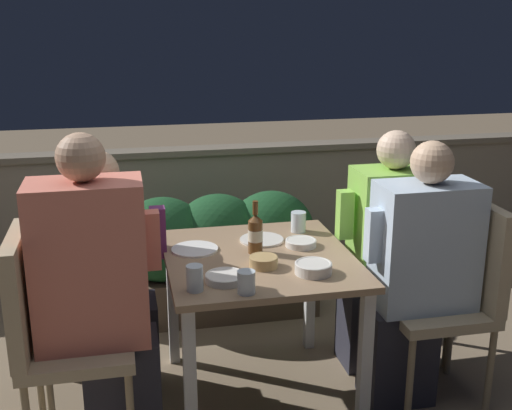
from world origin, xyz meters
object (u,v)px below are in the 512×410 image
Objects in this scene: person_green_blouse at (383,250)px; person_purple_stripe at (113,276)px; person_coral_top at (99,295)px; chair_right_far at (421,257)px; chair_right_near at (457,283)px; chair_left_far at (67,288)px; person_blue_shirt at (416,276)px; beer_bottle at (255,233)px; chair_left_near at (49,323)px.

person_purple_stripe is at bearing -179.16° from person_green_blouse.
person_coral_top reaches higher than chair_right_far.
person_purple_stripe is 1.26× the size of chair_right_near.
chair_left_far is at bearing -179.36° from chair_right_far.
chair_right_far is (0.19, 0.34, -0.05)m from person_blue_shirt.
person_green_blouse reaches higher than chair_left_far.
person_green_blouse is 5.01× the size of beer_bottle.
person_green_blouse is (1.60, 0.37, 0.05)m from chair_left_near.
person_purple_stripe reaches higher than beer_bottle.
chair_left_near is 0.71× the size of person_coral_top.
person_purple_stripe is 1.34m from person_green_blouse.
chair_left_far is (-0.16, 0.35, -0.10)m from person_coral_top.
person_purple_stripe reaches higher than chair_right_far.
chair_right_far is (1.80, 0.37, 0.00)m from chair_left_near.
chair_right_far is at bearing 8.90° from beer_bottle.
beer_bottle is (0.65, -0.12, 0.21)m from person_purple_stripe.
chair_left_near is 0.43m from person_purple_stripe.
person_green_blouse is (-0.21, 0.00, 0.05)m from chair_right_far.
person_purple_stripe is at bearing 169.32° from beer_bottle.
chair_right_near is (1.82, 0.02, 0.00)m from chair_left_near.
person_blue_shirt is at bearing -15.75° from beer_bottle.
person_blue_shirt is (-0.21, 0.00, 0.05)m from chair_right_near.
person_coral_top is 1.41× the size of chair_right_near.
chair_left_near is at bearing -179.22° from chair_right_near.
person_green_blouse is at bearing 123.29° from chair_right_near.
chair_right_far is at bearing -0.00° from person_green_blouse.
chair_right_far is (1.60, 0.37, -0.10)m from person_coral_top.
chair_left_near is 1.00× the size of chair_right_near.
chair_left_far is 1.55m from person_green_blouse.
chair_left_near is 3.87× the size of beer_bottle.
chair_left_far is at bearing 169.73° from chair_right_near.
chair_right_near is at bearing 0.78° from chair_left_near.
person_purple_stripe is 1.55m from chair_right_far.
beer_bottle reaches higher than chair_right_far.
beer_bottle reaches higher than chair_left_far.
person_coral_top is 1.64m from chair_right_far.
chair_right_far is 0.95m from beer_bottle.
chair_left_near is 0.23m from person_coral_top.
chair_left_far is 1.76m from chair_right_far.
beer_bottle is at bearing -168.48° from person_green_blouse.
person_coral_top reaches higher than chair_left_near.
person_blue_shirt is (1.40, 0.02, -0.05)m from person_coral_top.
person_purple_stripe is at bearing 53.46° from chair_left_near.
person_purple_stripe is at bearing -179.27° from chair_right_far.
chair_right_far is at bearing 60.31° from person_blue_shirt.
beer_bottle is (0.86, -0.12, 0.24)m from chair_left_far.
person_blue_shirt is at bearing -13.36° from person_purple_stripe.
beer_bottle is at bearing 13.98° from chair_left_near.
chair_left_near and chair_right_far have the same top height.
person_purple_stripe is 1.60m from chair_right_near.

